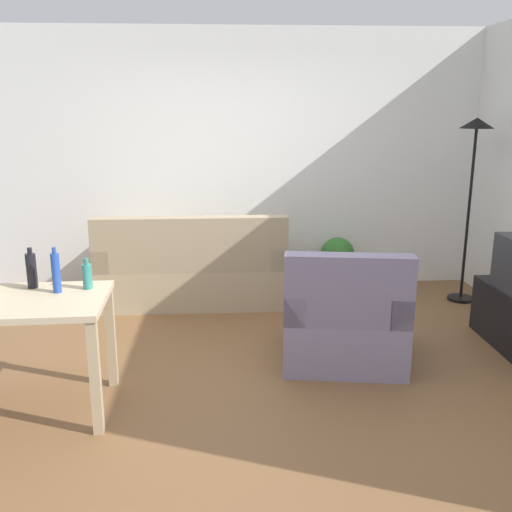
{
  "coord_description": "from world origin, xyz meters",
  "views": [
    {
      "loc": [
        -0.16,
        -3.93,
        1.9
      ],
      "look_at": [
        0.1,
        0.5,
        0.75
      ],
      "focal_mm": 40.19,
      "sensor_mm": 36.0,
      "label": 1
    }
  ],
  "objects": [
    {
      "name": "potted_plant",
      "position": [
        1.05,
        1.9,
        0.33
      ],
      "size": [
        0.36,
        0.36,
        0.57
      ],
      "color": "brown",
      "rests_on": "ground_plane"
    },
    {
      "name": "bottle_dark",
      "position": [
        -1.41,
        -0.27,
        0.88
      ],
      "size": [
        0.07,
        0.07,
        0.27
      ],
      "color": "black",
      "rests_on": "desk"
    },
    {
      "name": "couch",
      "position": [
        -0.47,
        1.59,
        0.31
      ],
      "size": [
        1.83,
        0.84,
        0.92
      ],
      "rotation": [
        0.0,
        0.0,
        3.14
      ],
      "color": "tan",
      "rests_on": "ground_plane"
    },
    {
      "name": "ground_plane",
      "position": [
        0.0,
        0.0,
        -0.01
      ],
      "size": [
        5.2,
        4.4,
        0.02
      ],
      "primitive_type": "cube",
      "color": "brown"
    },
    {
      "name": "desk",
      "position": [
        -1.5,
        -0.51,
        0.65
      ],
      "size": [
        1.22,
        0.74,
        0.76
      ],
      "rotation": [
        0.0,
        0.0,
        0.04
      ],
      "color": "#C6B28E",
      "rests_on": "ground_plane"
    },
    {
      "name": "torchiere_lamp",
      "position": [
        2.25,
        1.48,
        1.41
      ],
      "size": [
        0.32,
        0.32,
        1.81
      ],
      "color": "black",
      "rests_on": "ground_plane"
    },
    {
      "name": "wall_rear",
      "position": [
        0.0,
        2.2,
        1.35
      ],
      "size": [
        5.2,
        0.1,
        2.7
      ],
      "primitive_type": "cube",
      "color": "white",
      "rests_on": "ground_plane"
    },
    {
      "name": "armchair",
      "position": [
        0.75,
        0.12,
        0.32
      ],
      "size": [
        1.01,
        0.96,
        0.92
      ],
      "rotation": [
        0.0,
        0.0,
        3.0
      ],
      "color": "gray",
      "rests_on": "ground_plane"
    },
    {
      "name": "bottle_tall",
      "position": [
        -1.04,
        -0.31,
        0.85
      ],
      "size": [
        0.06,
        0.06,
        0.2
      ],
      "color": "teal",
      "rests_on": "desk"
    },
    {
      "name": "bottle_blue",
      "position": [
        -1.22,
        -0.38,
        0.89
      ],
      "size": [
        0.05,
        0.05,
        0.3
      ],
      "color": "#2347A3",
      "rests_on": "desk"
    }
  ]
}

